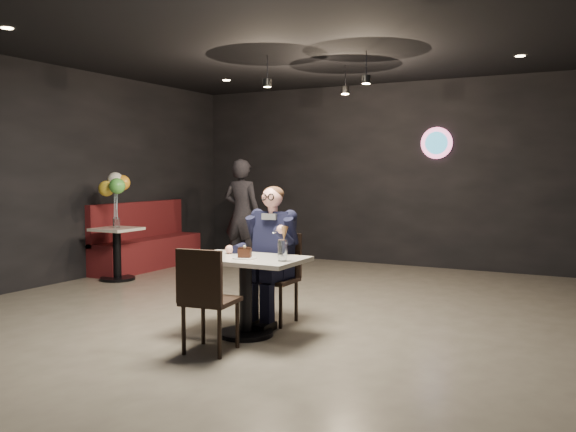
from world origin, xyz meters
The scene contains 17 objects.
floor centered at (0.00, 0.00, 0.00)m, with size 9.00×9.00×0.00m, color slate.
wall_sign centered at (0.80, 4.47, 2.00)m, with size 0.50×0.06×0.50m, color pink, non-canonical shape.
pendant_lights centered at (0.00, 2.00, 2.88)m, with size 1.40×1.20×0.36m, color black.
main_table centered at (0.23, -0.39, 0.38)m, with size 1.10×0.70×0.75m, color silver.
chair_far centered at (0.23, 0.16, 0.46)m, with size 0.42×0.46×0.92m, color black.
chair_near centered at (0.23, -0.96, 0.46)m, with size 0.42×0.46×0.92m, color black.
seated_man centered at (0.23, 0.16, 0.72)m, with size 0.60×0.80×1.44m, color black.
dessert_plate centered at (0.27, -0.47, 0.76)m, with size 0.22×0.22×0.01m, color white.
cake_slice centered at (0.28, -0.47, 0.80)m, with size 0.12×0.09×0.08m, color black.
mint_leaf centered at (0.29, -0.47, 0.84)m, with size 0.07×0.04×0.01m, color #36882C.
sundae_glass centered at (0.66, -0.44, 0.85)m, with size 0.08×0.08×0.19m, color silver.
wafer_cone centered at (0.68, -0.44, 1.00)m, with size 0.07×0.07×0.13m, color #B38249.
booth_bench centered at (-3.25, 2.28, 0.53)m, with size 0.53×2.12×1.06m, color #490F13.
side_table centered at (-2.95, 1.28, 0.36)m, with size 0.57×0.57×0.71m, color silver.
balloon_vase centered at (-2.95, 1.28, 0.82)m, with size 0.10×0.10×0.15m, color silver.
balloon_bunch centered at (-2.95, 1.28, 1.24)m, with size 0.41×0.41×0.67m, color gold.
passerby centered at (-1.98, 3.09, 0.87)m, with size 0.64×0.42×1.75m, color black.
Camera 1 is at (3.22, -5.23, 1.56)m, focal length 38.00 mm.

